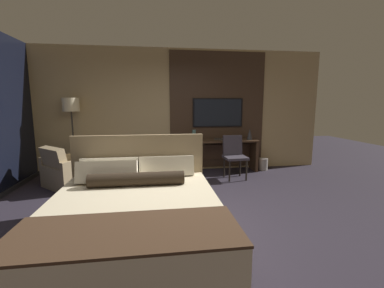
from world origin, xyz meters
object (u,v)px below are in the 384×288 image
at_px(vase_tall, 194,135).
at_px(waste_bin, 263,164).
at_px(tv, 218,113).
at_px(vase_short, 250,134).
at_px(book, 219,139).
at_px(armchair_by_window, 71,172).
at_px(floor_lamp, 71,111).
at_px(desk, 219,150).
at_px(desk_chair, 234,153).
at_px(bed, 135,216).

height_order(vase_tall, waste_bin, vase_tall).
distance_m(tv, vase_tall, 0.81).
height_order(vase_short, book, vase_short).
height_order(armchair_by_window, floor_lamp, floor_lamp).
height_order(desk, desk_chair, desk_chair).
relative_size(desk, book, 6.74).
relative_size(tv, armchair_by_window, 1.02).
relative_size(desk, tv, 1.47).
bearing_deg(desk, vase_tall, -175.84).
distance_m(tv, waste_bin, 1.64).
bearing_deg(bed, tv, 61.43).
height_order(tv, waste_bin, tv).
relative_size(desk, armchair_by_window, 1.50).
bearing_deg(bed, desk_chair, 51.47).
xyz_separation_m(desk, floor_lamp, (-3.20, 0.00, 0.91)).
relative_size(armchair_by_window, book, 4.49).
bearing_deg(book, waste_bin, -4.59).
distance_m(desk, desk_chair, 0.62).
height_order(desk, book, book).
height_order(bed, armchair_by_window, bed).
bearing_deg(desk_chair, tv, 99.47).
xyz_separation_m(desk, tv, (0.00, 0.19, 0.86)).
distance_m(desk, vase_short, 0.80).
xyz_separation_m(vase_tall, book, (0.60, 0.07, -0.11)).
xyz_separation_m(vase_short, book, (-0.71, 0.08, -0.11)).
xyz_separation_m(desk, vase_short, (0.71, -0.06, 0.37)).
distance_m(vase_tall, waste_bin, 1.81).
height_order(bed, desk_chair, bed).
height_order(desk, vase_tall, vase_tall).
bearing_deg(waste_bin, armchair_by_window, -171.44).
xyz_separation_m(desk_chair, waste_bin, (0.89, 0.53, -0.40)).
bearing_deg(tv, bed, -118.57).
bearing_deg(vase_tall, tv, 20.89).
relative_size(armchair_by_window, waste_bin, 4.13).
xyz_separation_m(desk_chair, vase_tall, (-0.77, 0.55, 0.32)).
height_order(desk, floor_lamp, floor_lamp).
bearing_deg(tv, desk, -90.00).
distance_m(bed, desk, 3.41).
bearing_deg(tv, vase_short, -19.10).
distance_m(desk_chair, book, 0.67).
relative_size(armchair_by_window, vase_short, 4.48).
xyz_separation_m(desk_chair, book, (-0.17, 0.61, 0.21)).
height_order(desk, waste_bin, desk).
relative_size(tv, book, 4.59).
height_order(desk_chair, floor_lamp, floor_lamp).
relative_size(bed, vase_tall, 8.91).
xyz_separation_m(armchair_by_window, book, (3.09, 0.71, 0.48)).
height_order(vase_short, waste_bin, vase_short).
distance_m(bed, tv, 3.72).
distance_m(vase_short, waste_bin, 0.81).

